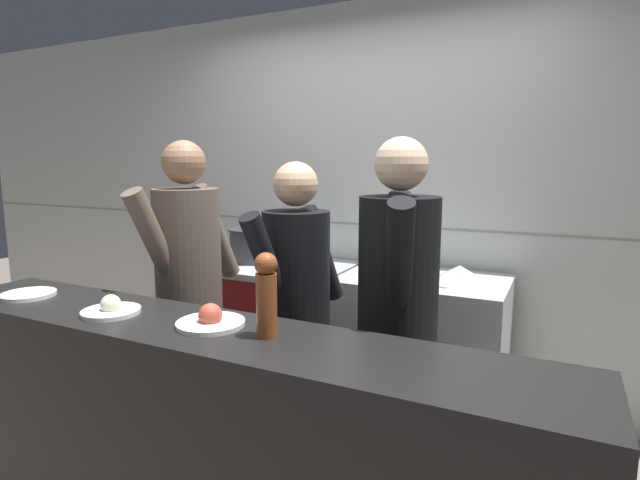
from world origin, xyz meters
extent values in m
cube|color=silver|center=(0.00, 1.56, 1.30)|extent=(8.00, 0.06, 2.60)
cube|color=gray|center=(0.00, 1.53, 1.15)|extent=(8.00, 0.00, 0.01)
cube|color=maroon|center=(-0.47, 1.16, 0.43)|extent=(0.88, 0.70, 0.86)
cube|color=#B7BABF|center=(-0.47, 1.16, 0.88)|extent=(0.89, 0.71, 0.04)
cube|color=#B7BABF|center=(-0.47, 0.83, 0.49)|extent=(0.79, 0.03, 0.10)
cube|color=#B7BABF|center=(0.50, 1.16, 0.45)|extent=(0.93, 0.65, 0.91)
cube|color=black|center=(0.50, 0.86, 0.05)|extent=(0.92, 0.04, 0.10)
cube|color=black|center=(0.03, -0.22, 0.48)|extent=(2.69, 0.45, 0.97)
cylinder|color=#2D2D33|center=(-0.69, 1.19, 1.01)|extent=(0.33, 0.33, 0.23)
cylinder|color=#2D2D33|center=(-0.69, 1.19, 1.12)|extent=(0.35, 0.35, 0.01)
cylinder|color=#2D2D33|center=(-0.29, 1.12, 0.99)|extent=(0.26, 0.26, 0.19)
cylinder|color=#2D2D33|center=(-0.29, 1.12, 1.08)|extent=(0.27, 0.27, 0.01)
cone|color=#B7BABF|center=(0.69, 1.20, 0.95)|extent=(0.29, 0.29, 0.08)
cube|color=#B7BABF|center=(0.55, 1.03, 0.91)|extent=(0.24, 0.14, 0.01)
cube|color=black|center=(0.39, 1.11, 0.92)|extent=(0.11, 0.07, 0.02)
cylinder|color=white|center=(-0.97, -0.23, 0.98)|extent=(0.23, 0.23, 0.02)
cylinder|color=white|center=(-0.42, -0.25, 0.98)|extent=(0.23, 0.23, 0.02)
sphere|color=beige|center=(-0.42, -0.25, 1.00)|extent=(0.08, 0.08, 0.08)
cylinder|color=white|center=(0.04, -0.19, 0.98)|extent=(0.26, 0.26, 0.02)
sphere|color=#B24733|center=(0.04, -0.19, 1.01)|extent=(0.09, 0.09, 0.09)
cylinder|color=brown|center=(0.29, -0.20, 1.08)|extent=(0.07, 0.07, 0.23)
sphere|color=brown|center=(0.29, -0.20, 1.23)|extent=(0.08, 0.08, 0.08)
cube|color=black|center=(-0.56, 0.37, 0.39)|extent=(0.31, 0.22, 0.79)
cylinder|color=brown|center=(-0.56, 0.37, 1.11)|extent=(0.38, 0.38, 0.65)
sphere|color=#8C664C|center=(-0.56, 0.37, 1.57)|extent=(0.22, 0.22, 0.22)
cylinder|color=brown|center=(-0.53, 0.57, 1.19)|extent=(0.14, 0.34, 0.54)
cylinder|color=brown|center=(-0.58, 0.17, 1.19)|extent=(0.14, 0.34, 0.54)
cube|color=black|center=(0.07, 0.41, 0.37)|extent=(0.30, 0.23, 0.74)
cylinder|color=black|center=(0.07, 0.41, 1.04)|extent=(0.38, 0.38, 0.61)
sphere|color=#D8AD84|center=(0.07, 0.41, 1.47)|extent=(0.21, 0.21, 0.21)
cylinder|color=black|center=(0.11, 0.59, 1.11)|extent=(0.16, 0.32, 0.51)
cylinder|color=black|center=(0.03, 0.22, 1.11)|extent=(0.16, 0.32, 0.51)
cube|color=black|center=(0.58, 0.37, 0.39)|extent=(0.33, 0.27, 0.78)
cylinder|color=black|center=(0.58, 0.37, 1.11)|extent=(0.43, 0.43, 0.65)
sphere|color=beige|center=(0.58, 0.37, 1.56)|extent=(0.22, 0.22, 0.22)
cylinder|color=black|center=(0.52, 0.56, 1.18)|extent=(0.20, 0.34, 0.54)
cylinder|color=black|center=(0.65, 0.18, 1.18)|extent=(0.20, 0.34, 0.54)
camera|label=1|loc=(1.20, -1.62, 1.58)|focal=28.00mm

